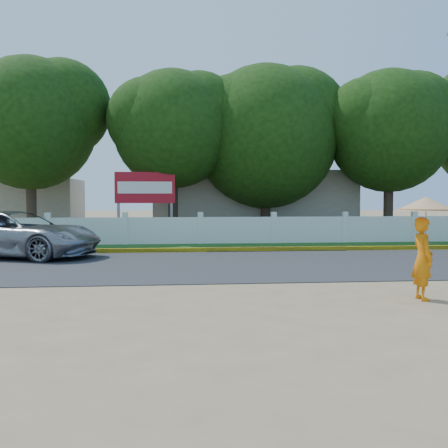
# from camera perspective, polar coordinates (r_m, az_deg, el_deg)

# --- Properties ---
(ground) EXTENTS (120.00, 120.00, 0.00)m
(ground) POSITION_cam_1_polar(r_m,az_deg,el_deg) (11.61, 1.03, -6.93)
(ground) COLOR #9E8460
(ground) RESTS_ON ground
(road) EXTENTS (60.00, 7.00, 0.02)m
(road) POSITION_cam_1_polar(r_m,az_deg,el_deg) (16.04, -0.93, -4.14)
(road) COLOR #38383A
(road) RESTS_ON ground
(grass_verge) EXTENTS (60.00, 3.50, 0.03)m
(grass_verge) POSITION_cam_1_polar(r_m,az_deg,el_deg) (21.24, -2.17, -2.37)
(grass_verge) COLOR #2D601E
(grass_verge) RESTS_ON ground
(curb) EXTENTS (40.00, 0.18, 0.16)m
(curb) POSITION_cam_1_polar(r_m,az_deg,el_deg) (19.55, -1.84, -2.65)
(curb) COLOR yellow
(curb) RESTS_ON ground
(fence) EXTENTS (40.00, 0.10, 1.10)m
(fence) POSITION_cam_1_polar(r_m,az_deg,el_deg) (22.65, -2.41, -0.68)
(fence) COLOR silver
(fence) RESTS_ON ground
(building_near) EXTENTS (10.00, 6.00, 3.20)m
(building_near) POSITION_cam_1_polar(r_m,az_deg,el_deg) (29.68, 2.57, 2.22)
(building_near) COLOR #B7AD99
(building_near) RESTS_ON ground
(building_far) EXTENTS (8.00, 5.00, 2.80)m
(building_far) POSITION_cam_1_polar(r_m,az_deg,el_deg) (31.56, -21.78, 1.69)
(building_far) COLOR #B7AD99
(building_far) RESTS_ON ground
(vehicle) EXTENTS (5.87, 4.15, 1.49)m
(vehicle) POSITION_cam_1_polar(r_m,az_deg,el_deg) (18.97, -20.31, -1.00)
(vehicle) COLOR #919398
(vehicle) RESTS_ON ground
(monk_with_parasol) EXTENTS (1.08, 1.08, 1.97)m
(monk_with_parasol) POSITION_cam_1_polar(r_m,az_deg,el_deg) (11.28, 19.68, -0.85)
(monk_with_parasol) COLOR orange
(monk_with_parasol) RESTS_ON ground
(billboard) EXTENTS (2.50, 0.13, 2.95)m
(billboard) POSITION_cam_1_polar(r_m,az_deg,el_deg) (23.67, -8.03, 3.30)
(billboard) COLOR gray
(billboard) RESTS_ON ground
(tree_row) EXTENTS (39.57, 7.58, 8.90)m
(tree_row) POSITION_cam_1_polar(r_m,az_deg,el_deg) (26.58, 8.78, 9.31)
(tree_row) COLOR #473828
(tree_row) RESTS_ON ground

